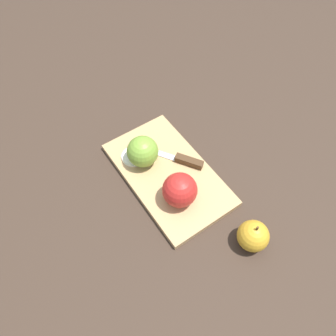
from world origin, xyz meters
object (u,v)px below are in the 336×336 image
at_px(apple_half_left, 180,190).
at_px(knife, 184,160).
at_px(apple_whole, 253,236).
at_px(apple_half_right, 143,152).

relative_size(apple_half_left, knife, 0.54).
bearing_deg(apple_whole, apple_half_left, 25.27).
distance_m(apple_half_right, knife, 0.11).
distance_m(apple_half_right, apple_whole, 0.34).
bearing_deg(apple_half_left, apple_half_right, -65.14).
height_order(knife, apple_whole, apple_whole).
relative_size(apple_half_left, apple_half_right, 1.03).
relative_size(apple_half_right, knife, 0.52).
distance_m(apple_half_left, apple_half_right, 0.15).
xyz_separation_m(apple_half_right, apple_whole, (-0.32, -0.10, -0.02)).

